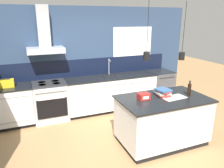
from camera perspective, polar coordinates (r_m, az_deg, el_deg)
ground_plane at (r=4.28m, az=1.97°, el=-16.06°), size 16.00×16.00×0.00m
wall_back at (r=5.55m, az=-6.96°, el=6.68°), size 5.60×2.23×2.60m
counter_run_left at (r=5.32m, az=-25.02°, el=-5.30°), size 0.97×0.64×0.91m
counter_run_sink at (r=5.67m, az=-0.13°, el=-2.31°), size 2.33×0.64×1.32m
oven_range at (r=5.32m, az=-15.75°, el=-4.37°), size 0.76×0.66×0.91m
dishwasher at (r=6.34m, az=12.32°, el=-0.68°), size 0.62×0.65×0.91m
kitchen_island at (r=4.32m, az=12.93°, el=-9.18°), size 1.66×1.00×0.91m
bottle_on_island at (r=4.39m, az=19.52°, el=-1.31°), size 0.07×0.07×0.29m
book_stack at (r=4.25m, az=13.07°, el=-2.12°), size 0.28×0.34×0.13m
red_supply_box at (r=4.00m, az=8.26°, el=-3.21°), size 0.20×0.16×0.11m
paper_pile at (r=4.21m, az=15.88°, el=-3.41°), size 0.47×0.29×0.01m
yellow_toolbox at (r=5.16m, az=-26.07°, el=0.12°), size 0.34×0.18×0.19m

